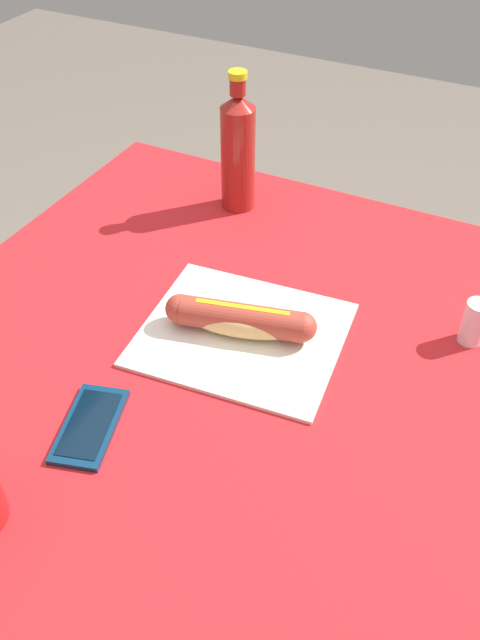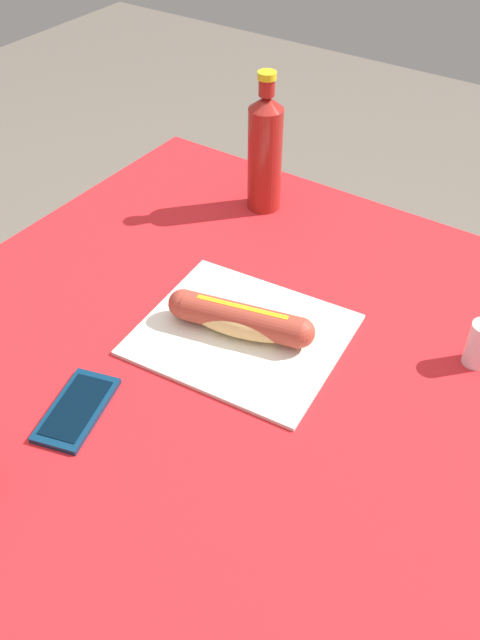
# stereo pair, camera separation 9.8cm
# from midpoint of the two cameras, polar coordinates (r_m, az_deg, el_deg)

# --- Properties ---
(ground_plane) EXTENTS (6.00, 6.00, 0.00)m
(ground_plane) POSITION_cam_midpoint_polar(r_m,az_deg,el_deg) (1.58, 1.06, -22.24)
(ground_plane) COLOR #6B6056
(ground_plane) RESTS_ON ground
(dining_table) EXTENTS (0.97, 1.00, 0.73)m
(dining_table) POSITION_cam_midpoint_polar(r_m,az_deg,el_deg) (1.07, 1.46, -8.01)
(dining_table) COLOR brown
(dining_table) RESTS_ON ground
(paper_wrapper) EXTENTS (0.31, 0.28, 0.01)m
(paper_wrapper) POSITION_cam_midpoint_polar(r_m,az_deg,el_deg) (1.00, 2.81, -1.28)
(paper_wrapper) COLOR silver
(paper_wrapper) RESTS_ON dining_table
(hot_dog) EXTENTS (0.22, 0.09, 0.05)m
(hot_dog) POSITION_cam_midpoint_polar(r_m,az_deg,el_deg) (0.98, 2.86, -0.04)
(hot_dog) COLOR #E5BC75
(hot_dog) RESTS_ON paper_wrapper
(cell_phone) EXTENTS (0.10, 0.15, 0.01)m
(cell_phone) POSITION_cam_midpoint_polar(r_m,az_deg,el_deg) (0.91, -10.75, -7.64)
(cell_phone) COLOR #0A2D4C
(cell_phone) RESTS_ON dining_table
(soda_bottle) EXTENTS (0.06, 0.06, 0.26)m
(soda_bottle) POSITION_cam_midpoint_polar(r_m,az_deg,el_deg) (1.23, 4.49, 14.07)
(soda_bottle) COLOR maroon
(soda_bottle) RESTS_ON dining_table
(salt_shaker) EXTENTS (0.04, 0.04, 0.07)m
(salt_shaker) POSITION_cam_midpoint_polar(r_m,az_deg,el_deg) (1.01, 22.40, -2.04)
(salt_shaker) COLOR silver
(salt_shaker) RESTS_ON dining_table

